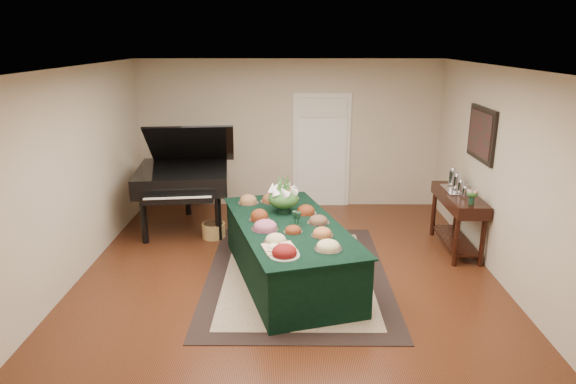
{
  "coord_description": "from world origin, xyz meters",
  "views": [
    {
      "loc": [
        0.05,
        -6.33,
        3.04
      ],
      "look_at": [
        0.0,
        0.3,
        1.05
      ],
      "focal_mm": 32.0,
      "sensor_mm": 36.0,
      "label": 1
    }
  ],
  "objects_px": {
    "mahogany_sideboard": "(458,206)",
    "grand_piano": "(183,176)",
    "buffet_table": "(289,251)",
    "floral_centerpiece": "(283,195)"
  },
  "relations": [
    {
      "from": "grand_piano",
      "to": "mahogany_sideboard",
      "type": "relative_size",
      "value": 1.36
    },
    {
      "from": "grand_piano",
      "to": "mahogany_sideboard",
      "type": "bearing_deg",
      "value": -11.86
    },
    {
      "from": "buffet_table",
      "to": "floral_centerpiece",
      "type": "xyz_separation_m",
      "value": [
        -0.08,
        0.45,
        0.63
      ]
    },
    {
      "from": "grand_piano",
      "to": "mahogany_sideboard",
      "type": "xyz_separation_m",
      "value": [
        4.21,
        -0.88,
        -0.21
      ]
    },
    {
      "from": "mahogany_sideboard",
      "to": "floral_centerpiece",
      "type": "bearing_deg",
      "value": -168.43
    },
    {
      "from": "floral_centerpiece",
      "to": "grand_piano",
      "type": "relative_size",
      "value": 0.23
    },
    {
      "from": "buffet_table",
      "to": "grand_piano",
      "type": "bearing_deg",
      "value": 132.89
    },
    {
      "from": "grand_piano",
      "to": "floral_centerpiece",
      "type": "bearing_deg",
      "value": -40.46
    },
    {
      "from": "mahogany_sideboard",
      "to": "grand_piano",
      "type": "bearing_deg",
      "value": 168.14
    },
    {
      "from": "floral_centerpiece",
      "to": "mahogany_sideboard",
      "type": "relative_size",
      "value": 0.31
    }
  ]
}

